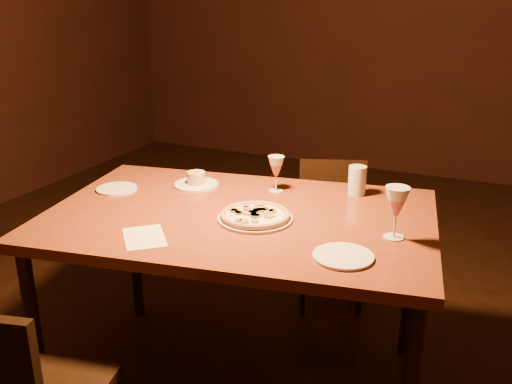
% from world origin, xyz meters
% --- Properties ---
extents(back_wall, '(6.00, 0.04, 3.00)m').
position_xyz_m(back_wall, '(0.00, 3.50, 1.50)').
color(back_wall, '#381411').
rests_on(back_wall, floor).
extents(dining_table, '(1.66, 1.22, 0.81)m').
position_xyz_m(dining_table, '(-0.23, 0.05, 0.74)').
color(dining_table, maroon).
rests_on(dining_table, floor).
extents(chair_far, '(0.47, 0.47, 0.77)m').
position_xyz_m(chair_far, '(-0.11, 0.98, 0.43)').
color(chair_far, black).
rests_on(chair_far, floor).
extents(pizza_plate, '(0.29, 0.29, 0.03)m').
position_xyz_m(pizza_plate, '(-0.14, 0.02, 0.83)').
color(pizza_plate, white).
rests_on(pizza_plate, dining_table).
extents(ramekin_saucer, '(0.20, 0.20, 0.06)m').
position_xyz_m(ramekin_saucer, '(-0.55, 0.28, 0.83)').
color(ramekin_saucer, white).
rests_on(ramekin_saucer, dining_table).
extents(wine_glass_far, '(0.07, 0.07, 0.16)m').
position_xyz_m(wine_glass_far, '(-0.20, 0.36, 0.89)').
color(wine_glass_far, '#C96153').
rests_on(wine_glass_far, dining_table).
extents(wine_glass_right, '(0.09, 0.09, 0.19)m').
position_xyz_m(wine_glass_right, '(0.38, 0.07, 0.91)').
color(wine_glass_right, '#C96153').
rests_on(wine_glass_right, dining_table).
extents(water_tumbler, '(0.08, 0.08, 0.13)m').
position_xyz_m(water_tumbler, '(0.14, 0.46, 0.88)').
color(water_tumbler, silver).
rests_on(water_tumbler, dining_table).
extents(side_plate_left, '(0.18, 0.18, 0.01)m').
position_xyz_m(side_plate_left, '(-0.85, 0.08, 0.82)').
color(side_plate_left, white).
rests_on(side_plate_left, dining_table).
extents(side_plate_near, '(0.20, 0.20, 0.01)m').
position_xyz_m(side_plate_near, '(0.26, -0.16, 0.82)').
color(side_plate_near, white).
rests_on(side_plate_near, dining_table).
extents(menu_card, '(0.24, 0.25, 0.00)m').
position_xyz_m(menu_card, '(-0.43, -0.30, 0.81)').
color(menu_card, silver).
rests_on(menu_card, dining_table).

